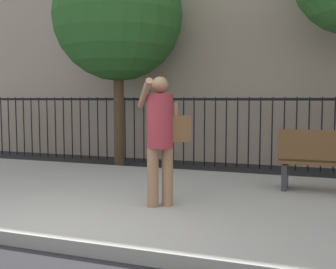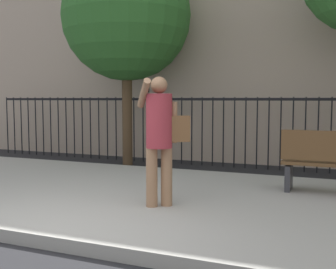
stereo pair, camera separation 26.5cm
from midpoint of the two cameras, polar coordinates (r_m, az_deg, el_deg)
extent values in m
plane|color=black|center=(4.67, -18.32, -14.86)|extent=(60.00, 60.00, 0.00)
cube|color=#9E9B93|center=(6.45, -6.01, -8.45)|extent=(28.00, 4.40, 0.15)
cube|color=black|center=(9.73, 3.52, 4.83)|extent=(12.00, 0.04, 0.06)
cylinder|color=black|center=(12.65, -22.32, 1.08)|extent=(0.03, 0.03, 1.60)
cylinder|color=black|center=(12.48, -21.46, 1.06)|extent=(0.03, 0.03, 1.60)
cylinder|color=black|center=(12.31, -20.56, 1.04)|extent=(0.03, 0.03, 1.60)
cylinder|color=black|center=(12.15, -19.65, 1.02)|extent=(0.03, 0.03, 1.60)
cylinder|color=black|center=(11.99, -18.71, 1.00)|extent=(0.03, 0.03, 1.60)
cylinder|color=black|center=(11.83, -17.74, 0.98)|extent=(0.03, 0.03, 1.60)
cylinder|color=black|center=(11.67, -16.75, 0.95)|extent=(0.03, 0.03, 1.60)
cylinder|color=black|center=(11.52, -15.73, 0.93)|extent=(0.03, 0.03, 1.60)
cylinder|color=black|center=(11.38, -14.69, 0.90)|extent=(0.03, 0.03, 1.60)
cylinder|color=black|center=(11.23, -13.61, 0.88)|extent=(0.03, 0.03, 1.60)
cylinder|color=black|center=(11.09, -12.52, 0.85)|extent=(0.03, 0.03, 1.60)
cylinder|color=black|center=(10.96, -11.39, 0.82)|extent=(0.03, 0.03, 1.60)
cylinder|color=black|center=(10.83, -10.23, 0.79)|extent=(0.03, 0.03, 1.60)
cylinder|color=black|center=(10.70, -9.05, 0.76)|extent=(0.03, 0.03, 1.60)
cylinder|color=black|center=(10.58, -7.84, 0.73)|extent=(0.03, 0.03, 1.60)
cylinder|color=black|center=(10.47, -6.61, 0.70)|extent=(0.03, 0.03, 1.60)
cylinder|color=black|center=(10.35, -5.34, 0.66)|extent=(0.03, 0.03, 1.60)
cylinder|color=black|center=(10.25, -4.05, 0.63)|extent=(0.03, 0.03, 1.60)
cylinder|color=black|center=(10.15, -2.73, 0.59)|extent=(0.03, 0.03, 1.60)
cylinder|color=black|center=(10.05, -1.39, 0.56)|extent=(0.03, 0.03, 1.60)
cylinder|color=black|center=(9.96, -0.02, 0.52)|extent=(0.03, 0.03, 1.60)
cylinder|color=black|center=(9.88, 1.37, 0.48)|extent=(0.03, 0.03, 1.60)
cylinder|color=black|center=(9.80, 2.78, 0.44)|extent=(0.03, 0.03, 1.60)
cylinder|color=black|center=(9.73, 4.22, 0.40)|extent=(0.03, 0.03, 1.60)
cylinder|color=black|center=(9.66, 5.68, 0.36)|extent=(0.03, 0.03, 1.60)
cylinder|color=black|center=(9.60, 7.15, 0.32)|extent=(0.03, 0.03, 1.60)
cylinder|color=black|center=(9.55, 8.65, 0.27)|extent=(0.03, 0.03, 1.60)
cylinder|color=black|center=(9.50, 10.16, 0.23)|extent=(0.03, 0.03, 1.60)
cylinder|color=black|center=(9.46, 11.68, 0.19)|extent=(0.03, 0.03, 1.60)
cylinder|color=black|center=(9.43, 13.22, 0.14)|extent=(0.03, 0.03, 1.60)
cylinder|color=black|center=(9.40, 14.76, 0.10)|extent=(0.03, 0.03, 1.60)
cylinder|color=black|center=(9.38, 16.31, 0.05)|extent=(0.03, 0.03, 1.60)
cylinder|color=black|center=(9.37, 17.87, 0.01)|extent=(0.03, 0.03, 1.60)
cylinder|color=black|center=(9.37, 19.43, -0.04)|extent=(0.03, 0.03, 1.60)
cylinder|color=black|center=(9.37, 20.99, -0.09)|extent=(0.03, 0.03, 1.60)
cylinder|color=#936B4C|center=(5.48, -3.47, -5.89)|extent=(0.15, 0.15, 0.77)
cylinder|color=#936B4C|center=(5.53, -1.45, -5.78)|extent=(0.15, 0.15, 0.77)
cylinder|color=#992D38|center=(5.41, -2.49, 1.87)|extent=(0.48, 0.48, 0.70)
sphere|color=#936B4C|center=(5.41, -2.50, 6.75)|extent=(0.22, 0.22, 0.22)
cylinder|color=#936B4C|center=(5.36, -4.58, 5.61)|extent=(0.37, 0.44, 0.38)
cylinder|color=#936B4C|center=(5.47, -0.46, 1.67)|extent=(0.09, 0.09, 0.54)
cube|color=black|center=(5.43, -4.21, 6.53)|extent=(0.06, 0.05, 0.15)
cube|color=brown|center=(5.49, 0.14, 0.81)|extent=(0.32, 0.30, 0.34)
cube|color=brown|center=(6.72, 20.59, -3.63)|extent=(1.60, 0.45, 0.05)
cube|color=brown|center=(6.50, 20.68, -1.43)|extent=(1.60, 0.06, 0.44)
cube|color=#333338|center=(6.79, 14.59, -5.53)|extent=(0.08, 0.41, 0.40)
cylinder|color=#4C3823|center=(9.84, -7.49, 3.46)|extent=(0.24, 0.24, 2.64)
sphere|color=#2D6628|center=(10.02, -7.63, 15.78)|extent=(2.97, 2.97, 2.97)
camera|label=1|loc=(0.13, -91.33, -0.11)|focal=44.71mm
camera|label=2|loc=(0.13, 88.67, 0.11)|focal=44.71mm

